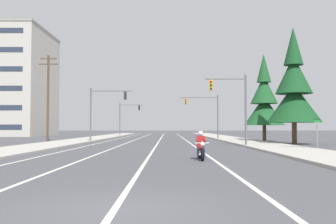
{
  "coord_description": "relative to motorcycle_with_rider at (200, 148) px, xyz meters",
  "views": [
    {
      "loc": [
        1.03,
        -7.86,
        1.63
      ],
      "look_at": [
        1.08,
        21.6,
        2.8
      ],
      "focal_mm": 41.77,
      "sensor_mm": 36.0,
      "label": 1
    }
  ],
  "objects": [
    {
      "name": "conifer_tree_right_verge_near",
      "position": [
        10.54,
        17.94,
        4.65
      ],
      "size": [
        5.19,
        5.19,
        11.42
      ],
      "color": "#4C3828",
      "rests_on": "ground"
    },
    {
      "name": "street_sign",
      "position": [
        9.54,
        9.55,
        0.91
      ],
      "size": [
        0.44,
        0.07,
        2.4
      ],
      "color": "gray",
      "rests_on": "ground"
    },
    {
      "name": "lane_stripe_left",
      "position": [
        -5.98,
        33.07,
        -0.58
      ],
      "size": [
        0.16,
        100.0,
        0.01
      ],
      "primitive_type": "cube",
      "color": "beige",
      "rests_on": "ground"
    },
    {
      "name": "sidewalk_kerb_right",
      "position": [
        6.91,
        28.07,
        -0.52
      ],
      "size": [
        4.4,
        110.0,
        0.14
      ],
      "primitive_type": "cube",
      "color": "#ADA89E",
      "rests_on": "ground"
    },
    {
      "name": "traffic_signal_mid_left",
      "position": [
        -9.41,
        52.73,
        3.47
      ],
      "size": [
        4.29,
        0.37,
        6.2
      ],
      "color": "#56565B",
      "rests_on": "ground"
    },
    {
      "name": "traffic_signal_near_right",
      "position": [
        4.07,
        13.85,
        3.43
      ],
      "size": [
        3.6,
        0.37,
        6.2
      ],
      "color": "#56565B",
      "rests_on": "ground"
    },
    {
      "name": "motorcycle_with_rider",
      "position": [
        0.0,
        0.0,
        0.0
      ],
      "size": [
        0.7,
        2.19,
        1.46
      ],
      "color": "black",
      "rests_on": "ground"
    },
    {
      "name": "lane_stripe_center",
      "position": [
        -2.73,
        33.07,
        -0.58
      ],
      "size": [
        0.16,
        100.0,
        0.01
      ],
      "primitive_type": "cube",
      "color": "beige",
      "rests_on": "ground"
    },
    {
      "name": "conifer_tree_right_verge_far",
      "position": [
        9.64,
        26.0,
        4.14
      ],
      "size": [
        4.69,
        4.69,
        10.31
      ],
      "color": "#4C3828",
      "rests_on": "ground"
    },
    {
      "name": "apartment_building_far_left_block",
      "position": [
        -34.62,
        56.9,
        9.79
      ],
      "size": [
        18.28,
        18.12,
        20.75
      ],
      "color": "#B2ADA3",
      "rests_on": "ground"
    },
    {
      "name": "sidewalk_kerb_left",
      "position": [
        -12.31,
        28.07,
        -0.52
      ],
      "size": [
        4.4,
        110.0,
        0.14
      ],
      "primitive_type": "cube",
      "color": "#ADA89E",
      "rests_on": "ground"
    },
    {
      "name": "ground_plane",
      "position": [
        -2.7,
        -11.93,
        -0.59
      ],
      "size": [
        400.0,
        400.0,
        0.0
      ],
      "primitive_type": "plane",
      "color": "#47474C"
    },
    {
      "name": "lane_stripe_right",
      "position": [
        0.64,
        33.07,
        -0.58
      ],
      "size": [
        0.16,
        100.0,
        0.01
      ],
      "primitive_type": "cube",
      "color": "beige",
      "rests_on": "ground"
    },
    {
      "name": "traffic_signal_mid_right",
      "position": [
        3.77,
        34.93,
        3.54
      ],
      "size": [
        5.37,
        0.37,
        6.2
      ],
      "color": "#56565B",
      "rests_on": "ground"
    },
    {
      "name": "traffic_signal_near_left",
      "position": [
        -9.22,
        25.13,
        3.51
      ],
      "size": [
        4.77,
        0.37,
        6.2
      ],
      "color": "#56565B",
      "rests_on": "ground"
    },
    {
      "name": "lane_stripe_far_left",
      "position": [
        -8.85,
        33.07,
        -0.58
      ],
      "size": [
        0.16,
        100.0,
        0.01
      ],
      "primitive_type": "cube",
      "color": "beige",
      "rests_on": "ground"
    },
    {
      "name": "utility_pole_left_near",
      "position": [
        -15.69,
        25.7,
        4.83
      ],
      "size": [
        2.25,
        0.26,
        10.1
      ],
      "color": "#4C3828",
      "rests_on": "ground"
    }
  ]
}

